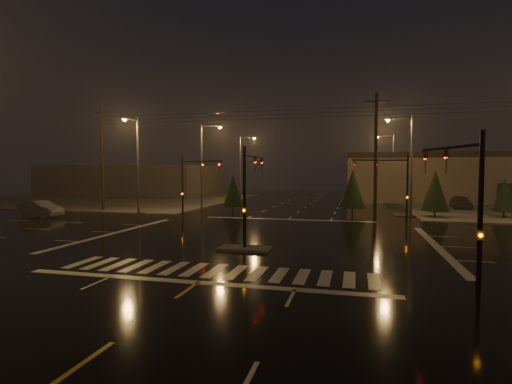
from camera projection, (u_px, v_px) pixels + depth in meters
ground at (261, 239)px, 26.96m from camera, size 140.00×140.00×0.00m
sidewalk_nw at (121, 199)px, 63.33m from camera, size 36.00×36.00×0.12m
median_island at (245, 249)px, 23.08m from camera, size 3.00×1.60×0.15m
crosswalk at (215, 271)px, 18.24m from camera, size 15.00×2.60×0.01m
stop_bar_near at (198, 282)px, 16.31m from camera, size 16.00×0.50×0.01m
stop_bar_far at (288, 219)px, 37.61m from camera, size 16.00×0.50×0.01m
commercial_block at (134, 180)px, 76.03m from camera, size 30.00×18.00×5.60m
signal_mast_median at (249, 185)px, 23.79m from camera, size 0.25×4.59×6.00m
signal_mast_ne at (396, 180)px, 34.25m from camera, size 4.84×1.86×6.00m
signal_mast_nw at (190, 179)px, 38.89m from camera, size 4.84×1.86×6.00m
signal_mast_se at (467, 194)px, 14.82m from camera, size 1.55×3.87×6.00m
streetlight_1 at (204, 161)px, 46.82m from camera, size 2.77×0.32×10.00m
streetlight_2 at (242, 163)px, 62.31m from camera, size 2.77×0.32×10.00m
streetlight_3 at (408, 159)px, 39.41m from camera, size 2.77×0.32×10.00m
streetlight_4 at (391, 163)px, 58.78m from camera, size 2.77×0.32×10.00m
streetlight_5 at (136, 159)px, 41.39m from camera, size 0.32×2.77×10.00m
utility_pole_0 at (102, 157)px, 45.57m from camera, size 2.20×0.32×12.00m
utility_pole_1 at (376, 155)px, 38.24m from camera, size 2.20×0.32×12.00m
conifer_0 at (435, 190)px, 38.70m from camera, size 2.54×2.54×4.67m
conifer_1 at (504, 194)px, 38.26m from camera, size 2.07×2.07×3.94m
conifer_3 at (233, 191)px, 43.58m from camera, size 2.20×2.20×4.15m
conifer_4 at (353, 189)px, 41.26m from camera, size 2.60×2.60×4.76m
car_parked at (461, 202)px, 47.48m from camera, size 2.19×4.98×1.67m
car_crossing at (40, 209)px, 39.90m from camera, size 5.10×2.52×1.61m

